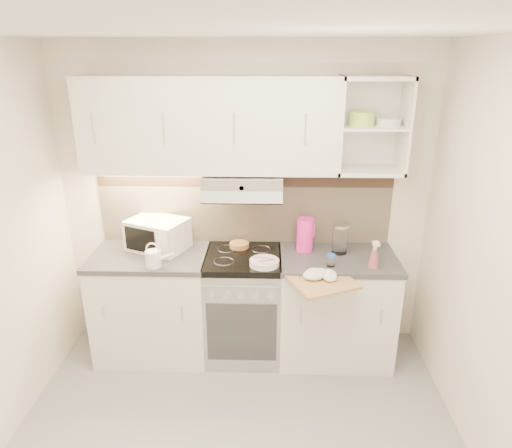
{
  "coord_description": "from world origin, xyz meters",
  "views": [
    {
      "loc": [
        0.2,
        -2.18,
        2.4
      ],
      "look_at": [
        0.11,
        0.95,
        1.22
      ],
      "focal_mm": 32.0,
      "sensor_mm": 36.0,
      "label": 1
    }
  ],
  "objects_px": {
    "pink_pitcher": "(305,235)",
    "cutting_board": "(322,281)",
    "glass_jar": "(340,238)",
    "spray_bottle": "(374,256)",
    "microwave": "(158,234)",
    "plate_stack": "(264,262)",
    "watering_can": "(154,258)",
    "electric_range": "(244,305)"
  },
  "relations": [
    {
      "from": "microwave",
      "to": "plate_stack",
      "type": "distance_m",
      "value": 0.92
    },
    {
      "from": "watering_can",
      "to": "plate_stack",
      "type": "xyz_separation_m",
      "value": [
        0.82,
        0.05,
        -0.05
      ]
    },
    {
      "from": "electric_range",
      "to": "microwave",
      "type": "xyz_separation_m",
      "value": [
        -0.7,
        0.12,
        0.57
      ]
    },
    {
      "from": "watering_can",
      "to": "glass_jar",
      "type": "xyz_separation_m",
      "value": [
        1.42,
        0.29,
        0.05
      ]
    },
    {
      "from": "microwave",
      "to": "spray_bottle",
      "type": "distance_m",
      "value": 1.71
    },
    {
      "from": "pink_pitcher",
      "to": "cutting_board",
      "type": "xyz_separation_m",
      "value": [
        0.09,
        -0.49,
        -0.16
      ]
    },
    {
      "from": "glass_jar",
      "to": "spray_bottle",
      "type": "relative_size",
      "value": 1.1
    },
    {
      "from": "plate_stack",
      "to": "cutting_board",
      "type": "relative_size",
      "value": 0.52
    },
    {
      "from": "watering_can",
      "to": "plate_stack",
      "type": "height_order",
      "value": "watering_can"
    },
    {
      "from": "watering_can",
      "to": "glass_jar",
      "type": "height_order",
      "value": "glass_jar"
    },
    {
      "from": "plate_stack",
      "to": "cutting_board",
      "type": "distance_m",
      "value": 0.46
    },
    {
      "from": "pink_pitcher",
      "to": "plate_stack",
      "type": "bearing_deg",
      "value": -155.08
    },
    {
      "from": "spray_bottle",
      "to": "cutting_board",
      "type": "distance_m",
      "value": 0.46
    },
    {
      "from": "electric_range",
      "to": "plate_stack",
      "type": "height_order",
      "value": "plate_stack"
    },
    {
      "from": "microwave",
      "to": "pink_pitcher",
      "type": "height_order",
      "value": "pink_pitcher"
    },
    {
      "from": "watering_can",
      "to": "pink_pitcher",
      "type": "distance_m",
      "value": 1.19
    },
    {
      "from": "pink_pitcher",
      "to": "cutting_board",
      "type": "bearing_deg",
      "value": -96.38
    },
    {
      "from": "electric_range",
      "to": "pink_pitcher",
      "type": "height_order",
      "value": "pink_pitcher"
    },
    {
      "from": "watering_can",
      "to": "pink_pitcher",
      "type": "xyz_separation_m",
      "value": [
        1.14,
        0.34,
        0.07
      ]
    },
    {
      "from": "plate_stack",
      "to": "pink_pitcher",
      "type": "distance_m",
      "value": 0.45
    },
    {
      "from": "electric_range",
      "to": "watering_can",
      "type": "distance_m",
      "value": 0.86
    },
    {
      "from": "cutting_board",
      "to": "glass_jar",
      "type": "bearing_deg",
      "value": 43.44
    },
    {
      "from": "microwave",
      "to": "watering_can",
      "type": "height_order",
      "value": "microwave"
    },
    {
      "from": "glass_jar",
      "to": "cutting_board",
      "type": "xyz_separation_m",
      "value": [
        -0.18,
        -0.44,
        -0.15
      ]
    },
    {
      "from": "microwave",
      "to": "plate_stack",
      "type": "xyz_separation_m",
      "value": [
        0.87,
        -0.29,
        -0.1
      ]
    },
    {
      "from": "microwave",
      "to": "cutting_board",
      "type": "height_order",
      "value": "microwave"
    },
    {
      "from": "electric_range",
      "to": "cutting_board",
      "type": "xyz_separation_m",
      "value": [
        0.58,
        -0.37,
        0.42
      ]
    },
    {
      "from": "microwave",
      "to": "plate_stack",
      "type": "bearing_deg",
      "value": 5.52
    },
    {
      "from": "glass_jar",
      "to": "microwave",
      "type": "bearing_deg",
      "value": 178.28
    },
    {
      "from": "microwave",
      "to": "cutting_board",
      "type": "bearing_deg",
      "value": 3.02
    },
    {
      "from": "plate_stack",
      "to": "spray_bottle",
      "type": "relative_size",
      "value": 1.0
    },
    {
      "from": "electric_range",
      "to": "glass_jar",
      "type": "xyz_separation_m",
      "value": [
        0.77,
        0.07,
        0.57
      ]
    },
    {
      "from": "electric_range",
      "to": "plate_stack",
      "type": "xyz_separation_m",
      "value": [
        0.17,
        -0.17,
        0.47
      ]
    },
    {
      "from": "electric_range",
      "to": "glass_jar",
      "type": "relative_size",
      "value": 3.68
    },
    {
      "from": "cutting_board",
      "to": "electric_range",
      "type": "bearing_deg",
      "value": 123.49
    },
    {
      "from": "plate_stack",
      "to": "spray_bottle",
      "type": "xyz_separation_m",
      "value": [
        0.81,
        -0.01,
        0.07
      ]
    },
    {
      "from": "watering_can",
      "to": "glass_jar",
      "type": "distance_m",
      "value": 1.45
    },
    {
      "from": "glass_jar",
      "to": "pink_pitcher",
      "type": "bearing_deg",
      "value": 170.38
    },
    {
      "from": "glass_jar",
      "to": "watering_can",
      "type": "bearing_deg",
      "value": -168.32
    },
    {
      "from": "electric_range",
      "to": "plate_stack",
      "type": "bearing_deg",
      "value": -45.05
    },
    {
      "from": "electric_range",
      "to": "cutting_board",
      "type": "distance_m",
      "value": 0.81
    },
    {
      "from": "electric_range",
      "to": "spray_bottle",
      "type": "height_order",
      "value": "spray_bottle"
    }
  ]
}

